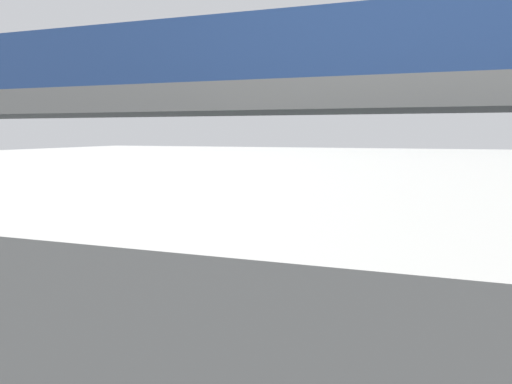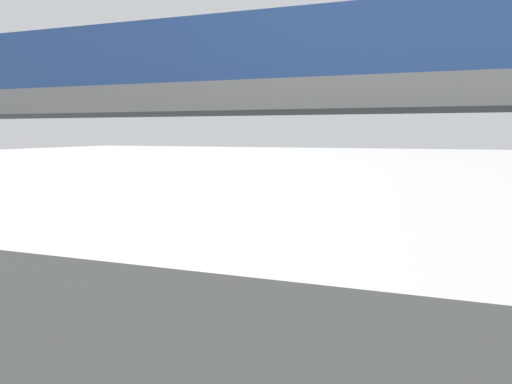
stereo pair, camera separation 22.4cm
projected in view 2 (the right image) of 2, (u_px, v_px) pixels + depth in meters
ground at (284, 228)px, 22.64m from camera, size 80.00×80.00×0.00m
city_bus at (278, 186)px, 23.14m from camera, size 11.54×2.85×3.15m
parked_van at (480, 230)px, 16.14m from camera, size 4.80×2.17×2.05m
bicycle_green at (82, 215)px, 24.09m from camera, size 1.77×0.44×0.96m
bicycle_blue at (74, 227)px, 21.00m from camera, size 1.77×0.44×0.96m
pedestrian at (142, 199)px, 25.97m from camera, size 0.38×0.38×1.79m
traffic_sign at (175, 177)px, 27.70m from camera, size 0.08×0.60×2.80m
lane_dash_leftmost at (378, 224)px, 23.54m from camera, size 2.00×0.20×0.01m
lane_dash_left at (298, 219)px, 24.92m from camera, size 2.00×0.20×0.01m
lane_dash_centre at (226, 215)px, 26.30m from camera, size 2.00×0.20×0.01m
pedestrian_overpass at (117, 119)px, 10.57m from camera, size 28.21×2.60×6.35m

